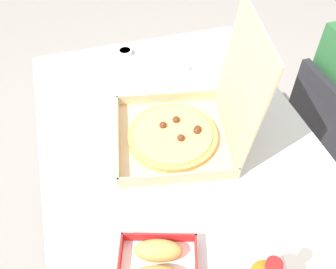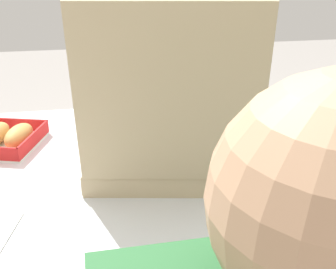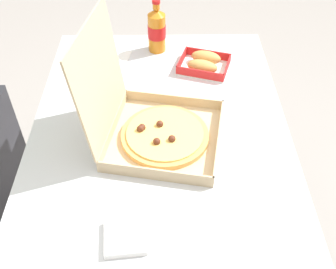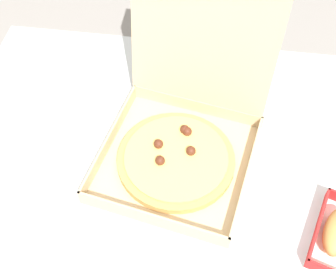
# 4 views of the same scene
# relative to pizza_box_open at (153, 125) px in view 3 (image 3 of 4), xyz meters

# --- Properties ---
(ground_plane) EXTENTS (10.00, 10.00, 0.00)m
(ground_plane) POSITION_rel_pizza_box_open_xyz_m (0.03, -0.02, -0.80)
(ground_plane) COLOR gray
(dining_table) EXTENTS (1.25, 0.87, 0.75)m
(dining_table) POSITION_rel_pizza_box_open_xyz_m (0.03, -0.02, -0.14)
(dining_table) COLOR silver
(dining_table) RESTS_ON ground_plane
(pizza_box_open) EXTENTS (0.42, 0.46, 0.40)m
(pizza_box_open) POSITION_rel_pizza_box_open_xyz_m (0.00, 0.00, 0.00)
(pizza_box_open) COLOR tan
(pizza_box_open) RESTS_ON dining_table
(bread_side_box) EXTENTS (0.20, 0.23, 0.06)m
(bread_side_box) POSITION_rel_pizza_box_open_xyz_m (0.39, -0.20, -0.03)
(bread_side_box) COLOR white
(bread_side_box) RESTS_ON dining_table
(cola_bottle) EXTENTS (0.07, 0.07, 0.22)m
(cola_bottle) POSITION_rel_pizza_box_open_xyz_m (0.53, -0.01, 0.04)
(cola_bottle) COLOR orange
(cola_bottle) RESTS_ON dining_table
(paper_menu) EXTENTS (0.24, 0.19, 0.00)m
(paper_menu) POSITION_rel_pizza_box_open_xyz_m (0.43, 0.19, -0.05)
(paper_menu) COLOR white
(paper_menu) RESTS_ON dining_table
(napkin_pile) EXTENTS (0.12, 0.12, 0.02)m
(napkin_pile) POSITION_rel_pizza_box_open_xyz_m (-0.38, 0.07, -0.05)
(napkin_pile) COLOR white
(napkin_pile) RESTS_ON dining_table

